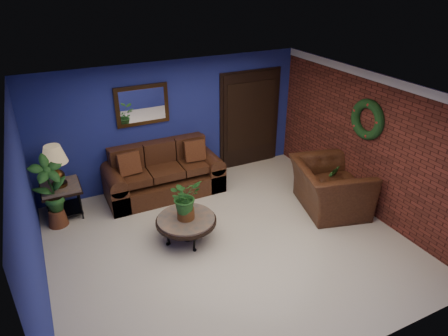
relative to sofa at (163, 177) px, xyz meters
name	(u,v)px	position (x,y,z in m)	size (l,w,h in m)	color
floor	(229,243)	(0.41, -2.08, -0.33)	(5.50, 5.50, 0.00)	beige
wall_back	(173,123)	(0.41, 0.42, 0.92)	(5.50, 0.04, 2.50)	navy
wall_left	(30,222)	(-2.34, -2.08, 0.92)	(0.04, 5.00, 2.50)	navy
wall_right_brick	(368,144)	(3.16, -2.08, 0.92)	(0.04, 5.00, 2.50)	maroon
ceiling	(229,95)	(0.41, -2.08, 2.17)	(5.50, 5.00, 0.02)	white
crown_molding	(378,78)	(3.13, -2.08, 2.10)	(0.03, 5.00, 0.14)	white
wall_mirror	(142,105)	(-0.19, 0.38, 1.39)	(1.02, 0.06, 0.77)	#3F2711
closet_door	(250,120)	(2.16, 0.39, 0.72)	(1.44, 0.06, 2.18)	black
wreath	(367,120)	(3.10, -2.03, 1.37)	(0.72, 0.72, 0.16)	black
sofa	(163,177)	(0.00, 0.00, 0.00)	(2.25, 0.97, 1.01)	#482714
coffee_table	(186,221)	(-0.16, -1.69, 0.04)	(0.99, 0.99, 0.42)	#534E49
end_table	(61,192)	(-1.89, -0.03, 0.14)	(0.67, 0.67, 0.61)	#534E49
table_lamp	(55,161)	(-1.89, -0.03, 0.76)	(0.44, 0.44, 0.73)	#3F2711
side_chair	(197,159)	(0.76, 0.04, 0.21)	(0.44, 0.44, 0.96)	#5B331A
armchair	(329,187)	(2.56, -1.92, 0.11)	(1.36, 1.19, 0.89)	#482714
coffee_plant	(185,198)	(-0.16, -1.69, 0.47)	(0.61, 0.56, 0.69)	#5E3017
floor_plant	(330,182)	(2.76, -1.70, 0.04)	(0.38, 0.33, 0.74)	#5E3017
tall_plant	(51,190)	(-2.04, -0.31, 0.37)	(0.64, 0.51, 1.32)	maroon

